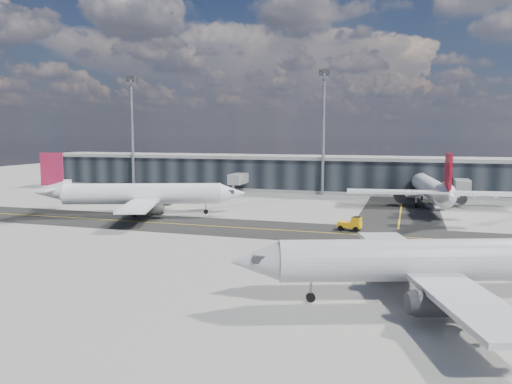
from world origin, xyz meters
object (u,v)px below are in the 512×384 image
Objects in this scene: baggage_tug at (352,224)px; service_van at (435,205)px; airliner_near at (443,261)px; airliner_af at (140,194)px; airliner_redtail at (431,189)px.

baggage_tug reaches higher than service_van.
service_van is (1.87, 55.36, -2.86)m from airliner_near.
airliner_near is (48.76, -33.21, -0.09)m from airliner_af.
airliner_af is 55.34m from service_van.
baggage_tug is 29.16m from service_van.
airliner_redtail reaches higher than baggage_tug.
airliner_near is (-1.14, -56.59, -0.15)m from airliner_redtail.
airliner_redtail is 3.33m from service_van.
airliner_af is at bearing 36.75° from airliner_near.
service_van is (0.74, -1.23, -3.01)m from airliner_redtail.
airliner_af is 9.89× the size of baggage_tug.
airliner_af is 55.10m from airliner_redtail.
airliner_redtail reaches higher than airliner_near.
airliner_redtail is at bearing 95.85° from airliner_af.
airliner_redtail is at bearing 166.01° from baggage_tug.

